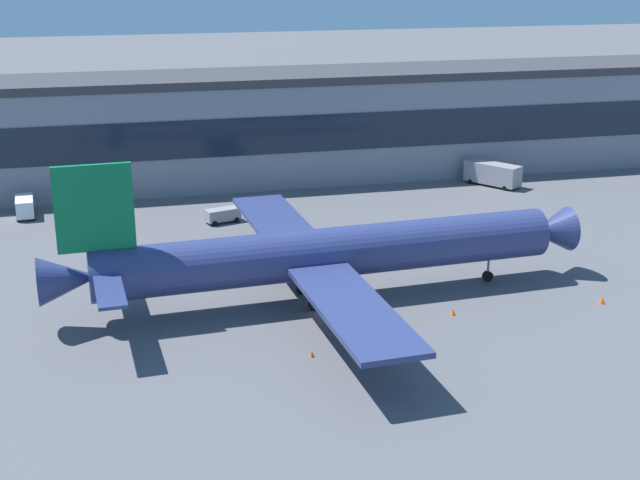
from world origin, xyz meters
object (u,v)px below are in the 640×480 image
Objects in this scene: follow_me_car at (222,215)px; traffic_cone_1 at (453,312)px; fuel_truck at (494,173)px; airliner at (321,254)px; traffic_cone_2 at (312,354)px; crew_van at (25,206)px; traffic_cone_0 at (602,300)px.

follow_me_car is 7.61× the size of traffic_cone_1.
traffic_cone_1 is (-24.21, -44.08, -1.57)m from fuel_truck.
fuel_truck is at bearing 12.01° from follow_me_car.
fuel_truck is 13.62× the size of traffic_cone_1.
airliner is at bearing -133.63° from fuel_truck.
follow_me_car reaches higher than traffic_cone_2.
traffic_cone_2 is at bearing -128.50° from fuel_truck.
crew_van is 73.13m from traffic_cone_0.
airliner is 77.33× the size of traffic_cone_0.
fuel_truck is at bearing 51.50° from traffic_cone_2.
airliner reaches higher than traffic_cone_1.
traffic_cone_0 is at bearing -101.02° from fuel_truck.
fuel_truck is 1.79× the size of follow_me_car.
airliner is at bearing 72.62° from traffic_cone_2.
crew_van is at bearing 160.28° from follow_me_car.
airliner is at bearing -50.56° from crew_van.
traffic_cone_2 is at bearing -86.94° from follow_me_car.
traffic_cone_2 is (-3.83, -12.24, -4.67)m from airliner.
fuel_truck is 45.80m from traffic_cone_0.
fuel_truck reaches higher than follow_me_car.
traffic_cone_1 is at bearing -118.77° from fuel_truck.
crew_van is (-66.44, 0.01, -0.42)m from fuel_truck.
traffic_cone_0 is 1.13× the size of traffic_cone_1.
follow_me_car is 40.84m from traffic_cone_2.
fuel_truck reaches higher than traffic_cone_0.
fuel_truck is (35.66, 37.40, -3.07)m from airliner.
crew_van is at bearing 179.99° from fuel_truck.
fuel_truck reaches higher than traffic_cone_2.
crew_van reaches higher than traffic_cone_1.
fuel_truck reaches higher than crew_van.
crew_van is at bearing 142.08° from traffic_cone_0.
traffic_cone_0 is at bearing -47.61° from follow_me_car.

